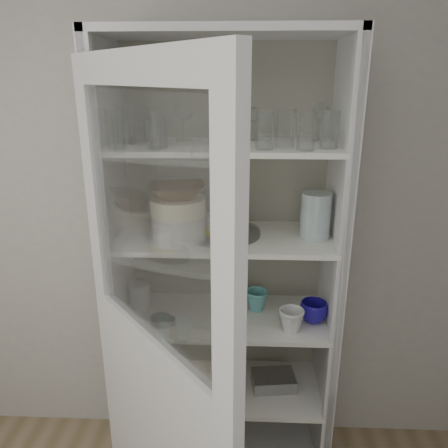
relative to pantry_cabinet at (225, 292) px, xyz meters
The scene contains 33 objects.
wall_back 0.44m from the pantry_cabinet, 140.87° to the left, with size 3.60×0.02×2.60m, color #A4A3A1.
pantry_cabinet is the anchor object (origin of this frame).
cupboard_door 0.67m from the pantry_cabinet, 108.43° to the right, with size 0.61×0.71×2.00m.
tumbler_0 0.84m from the pantry_cabinet, 141.64° to the right, with size 0.06×0.06×0.12m, color silver.
tumbler_1 0.92m from the pantry_cabinet, 153.97° to the right, with size 0.07×0.07×0.15m, color silver.
tumbler_2 0.85m from the pantry_cabinet, 138.53° to the right, with size 0.07×0.07×0.13m, color silver.
tumbler_3 0.83m from the pantry_cabinet, 51.68° to the right, with size 0.07×0.07×0.14m, color silver.
tumbler_4 0.85m from the pantry_cabinet, 37.47° to the right, with size 0.08×0.08×0.15m, color silver.
tumbler_5 0.88m from the pantry_cabinet, 35.08° to the right, with size 0.07×0.07×0.14m, color silver.
tumbler_6 0.91m from the pantry_cabinet, 22.67° to the right, with size 0.07×0.07×0.14m, color silver.
tumbler_7 0.90m from the pantry_cabinet, 168.15° to the right, with size 0.08×0.08×0.15m, color silver.
tumbler_8 0.88m from the pantry_cabinet, 166.16° to the right, with size 0.08×0.08×0.15m, color silver.
tumbler_9 0.80m from the pantry_cabinet, 100.71° to the right, with size 0.08×0.08×0.16m, color silver.
goblet_0 0.88m from the pantry_cabinet, behind, with size 0.07×0.07×0.16m, color silver, non-canonical shape.
goblet_1 0.83m from the pantry_cabinet, behind, with size 0.08×0.08×0.17m, color silver, non-canonical shape.
goblet_2 0.81m from the pantry_cabinet, 18.07° to the left, with size 0.07×0.07×0.15m, color silver, non-canonical shape.
goblet_3 0.91m from the pantry_cabinet, ahead, with size 0.08×0.08×0.17m, color silver, non-canonical shape.
plate_stack_front 0.44m from the pantry_cabinet, 145.53° to the right, with size 0.23×0.23×0.11m, color silver.
plate_stack_back 0.41m from the pantry_cabinet, 166.83° to the left, with size 0.19×0.19×0.07m, color silver.
cream_bowl 0.52m from the pantry_cabinet, 145.53° to the right, with size 0.23×0.23×0.07m, color #F5E6C3.
terracotta_bowl 0.58m from the pantry_cabinet, 145.53° to the right, with size 0.24×0.24×0.06m, color #4A2A15.
glass_platter 0.34m from the pantry_cabinet, 95.96° to the right, with size 0.34×0.34×0.02m, color silver.
yellow_trivet 0.35m from the pantry_cabinet, 95.96° to the right, with size 0.17×0.17×0.01m, color gold.
white_ramekin 0.39m from the pantry_cabinet, 95.96° to the right, with size 0.14×0.14×0.06m, color silver.
grey_bowl_stack 0.58m from the pantry_cabinet, 12.40° to the right, with size 0.13×0.13×0.20m, color #A0B0B3.
mug_blue 0.43m from the pantry_cabinet, 15.39° to the right, with size 0.12×0.12×0.10m, color navy.
mug_teal 0.16m from the pantry_cabinet, ahead, with size 0.11×0.11×0.10m, color teal.
mug_white 0.36m from the pantry_cabinet, 32.63° to the right, with size 0.11×0.11×0.10m, color silver.
teal_jar 0.06m from the pantry_cabinet, 57.45° to the right, with size 0.09×0.09×0.11m.
measuring_cups 0.33m from the pantry_cabinet, 149.55° to the right, with size 0.09×0.09×0.04m, color #AAAAAA.
white_canister 0.41m from the pantry_cabinet, behind, with size 0.10×0.10×0.12m, color silver.
cream_dish 0.47m from the pantry_cabinet, 148.07° to the right, with size 0.22×0.22×0.07m, color #F5E6C3.
tin_box 0.52m from the pantry_cabinet, 15.27° to the right, with size 0.21×0.15×0.06m, color gray.
Camera 1 is at (0.28, -0.54, 1.93)m, focal length 35.00 mm.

